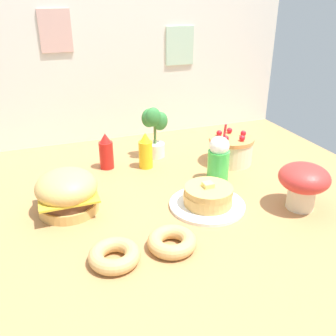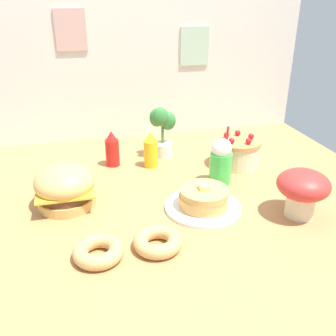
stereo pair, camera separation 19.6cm
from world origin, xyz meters
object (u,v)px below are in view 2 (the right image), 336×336
at_px(mushroom_stool, 303,189).
at_px(cream_soda_cup, 221,161).
at_px(ketchup_bottle, 112,150).
at_px(donut_chocolate, 158,241).
at_px(mustard_bottle, 151,151).
at_px(pancake_stack, 203,200).
at_px(donut_pink_glaze, 98,251).
at_px(burger, 65,187).
at_px(layer_cake, 237,152).
at_px(potted_plant, 162,130).

bearing_deg(mushroom_stool, cream_soda_cup, 120.19).
xyz_separation_m(ketchup_bottle, donut_chocolate, (0.09, -0.87, -0.07)).
distance_m(mustard_bottle, donut_chocolate, 0.81).
bearing_deg(ketchup_bottle, pancake_stack, -59.17).
height_order(mustard_bottle, donut_pink_glaze, mustard_bottle).
bearing_deg(donut_pink_glaze, burger, 104.87).
height_order(pancake_stack, cream_soda_cup, cream_soda_cup).
relative_size(layer_cake, donut_chocolate, 1.34).
relative_size(pancake_stack, donut_chocolate, 1.83).
bearing_deg(mustard_bottle, burger, -145.04).
bearing_deg(cream_soda_cup, pancake_stack, -126.40).
bearing_deg(potted_plant, cream_soda_cup, -63.29).
height_order(donut_chocolate, mushroom_stool, mushroom_stool).
relative_size(burger, ketchup_bottle, 1.33).
distance_m(burger, pancake_stack, 0.68).
bearing_deg(layer_cake, ketchup_bottle, 165.75).
bearing_deg(mustard_bottle, mushroom_stool, -51.62).
bearing_deg(ketchup_bottle, cream_soda_cup, -34.38).
xyz_separation_m(mustard_bottle, donut_pink_glaze, (-0.38, -0.80, -0.07)).
bearing_deg(mustard_bottle, pancake_stack, -74.94).
xyz_separation_m(pancake_stack, mushroom_stool, (0.42, -0.17, 0.10)).
height_order(donut_chocolate, potted_plant, potted_plant).
bearing_deg(burger, mushroom_stool, -19.06).
bearing_deg(donut_pink_glaze, pancake_stack, 25.92).
relative_size(donut_chocolate, potted_plant, 0.61).
bearing_deg(donut_pink_glaze, donut_chocolate, 1.31).
height_order(pancake_stack, ketchup_bottle, ketchup_bottle).
height_order(donut_pink_glaze, donut_chocolate, same).
bearing_deg(mushroom_stool, donut_pink_glaze, -174.68).
xyz_separation_m(burger, cream_soda_cup, (0.82, 0.04, 0.03)).
height_order(burger, mustard_bottle, mustard_bottle).
height_order(cream_soda_cup, donut_chocolate, cream_soda_cup).
height_order(mustard_bottle, cream_soda_cup, cream_soda_cup).
height_order(pancake_stack, mushroom_stool, mushroom_stool).
bearing_deg(donut_pink_glaze, cream_soda_cup, 35.31).
xyz_separation_m(pancake_stack, donut_pink_glaze, (-0.52, -0.25, -0.01)).
relative_size(donut_pink_glaze, mushroom_stool, 0.85).
bearing_deg(ketchup_bottle, mustard_bottle, -17.93).
height_order(pancake_stack, donut_chocolate, pancake_stack).
xyz_separation_m(ketchup_bottle, potted_plant, (0.33, 0.07, 0.08)).
distance_m(burger, layer_cake, 1.03).
bearing_deg(burger, ketchup_bottle, 56.79).
distance_m(burger, cream_soda_cup, 0.82).
relative_size(mustard_bottle, cream_soda_cup, 0.67).
height_order(pancake_stack, potted_plant, potted_plant).
distance_m(burger, mushroom_stool, 1.12).
relative_size(layer_cake, donut_pink_glaze, 1.34).
bearing_deg(burger, donut_chocolate, -51.15).
bearing_deg(donut_pink_glaze, mustard_bottle, 64.88).
distance_m(layer_cake, potted_plant, 0.49).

